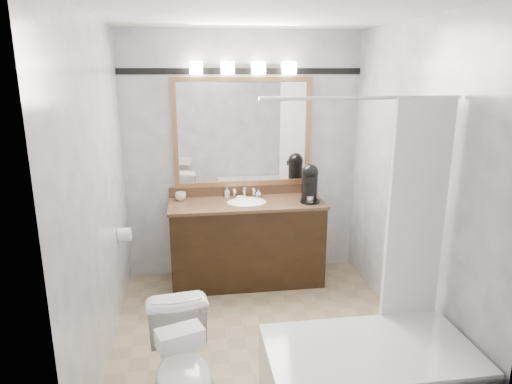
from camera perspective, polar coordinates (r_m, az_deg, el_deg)
room at (r=3.43m, az=0.93°, el=0.40°), size 2.42×2.62×2.52m
vanity at (r=4.64m, az=-1.15°, el=-6.09°), size 1.53×0.58×0.97m
mirror at (r=4.63m, az=-1.64°, el=7.42°), size 1.40×0.04×1.10m
vanity_light_bar at (r=4.53m, az=-1.62°, el=15.28°), size 1.02×0.14×0.12m
accent_stripe at (r=4.60m, az=-1.72°, el=14.86°), size 2.40×0.01×0.06m
bathtub at (r=3.20m, az=14.19°, el=-20.56°), size 1.30×0.75×1.96m
tp_roll at (r=4.23m, az=-16.11°, el=-5.13°), size 0.11×0.12×0.12m
toilet at (r=3.00m, az=-9.05°, el=-21.29°), size 0.47×0.73×0.71m
tissue_box at (r=2.55m, az=-9.48°, el=-17.51°), size 0.27×0.20×0.10m
coffee_maker at (r=4.53m, az=6.74°, el=1.22°), size 0.19×0.24×0.37m
cup_left at (r=4.62m, az=-9.41°, el=-0.53°), size 0.12×0.12×0.08m
soap_bottle_a at (r=4.67m, az=-3.64°, el=-0.06°), size 0.05×0.05×0.10m
soap_bottle_b at (r=4.69m, az=0.29°, el=-0.14°), size 0.06×0.06×0.07m
soap_bar at (r=4.61m, az=-1.86°, el=-0.70°), size 0.10×0.08×0.03m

